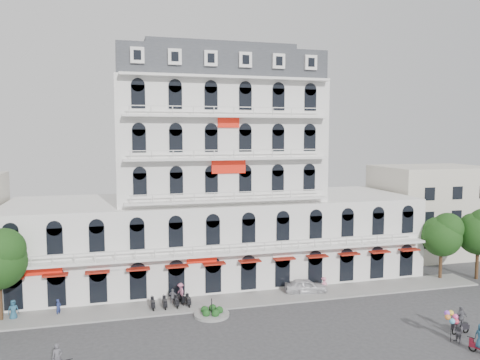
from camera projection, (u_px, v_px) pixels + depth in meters
name	position (u px, v px, depth m)	size (l,w,h in m)	color
ground	(264.00, 340.00, 36.92)	(120.00, 120.00, 0.00)	#38383A
sidewalk	(236.00, 300.00, 45.57)	(53.00, 4.00, 0.16)	gray
main_building	(216.00, 190.00, 53.28)	(45.00, 15.00, 25.80)	silver
flank_building_east	(430.00, 210.00, 63.21)	(14.00, 10.00, 12.00)	beige
traffic_island	(212.00, 313.00, 41.91)	(3.20, 3.20, 1.60)	gray
parked_scooter_row	(171.00, 308.00, 43.77)	(4.40, 1.80, 1.10)	black
tree_east_inner	(442.00, 233.00, 52.13)	(4.40, 4.37, 7.57)	#382314
tree_east_outer	(479.00, 230.00, 52.15)	(4.65, 4.65, 8.05)	#382314
parked_car	(306.00, 286.00, 47.90)	(1.74, 4.33, 1.47)	silver
rider_northeast	(461.00, 320.00, 38.00)	(1.70, 0.51, 2.35)	black
rider_center	(181.00, 293.00, 44.60)	(0.86, 1.68, 2.13)	black
pedestrian_left	(13.00, 310.00, 40.89)	(0.88, 0.57, 1.80)	#25536F
pedestrian_mid	(173.00, 297.00, 44.44)	(0.95, 0.39, 1.62)	slate
pedestrian_right	(324.00, 284.00, 48.41)	(0.99, 0.57, 1.53)	pink
pedestrian_far	(59.00, 308.00, 41.85)	(0.56, 0.37, 1.53)	navy
balloon_vendor	(456.00, 327.00, 36.41)	(1.32, 1.27, 2.45)	slate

